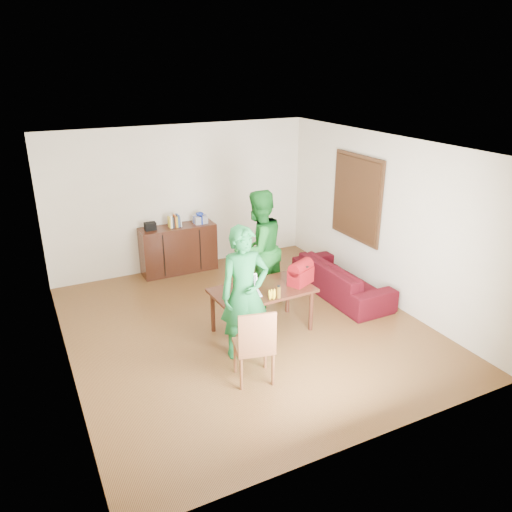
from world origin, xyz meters
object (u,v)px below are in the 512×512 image
person_near (244,293)px  laptop (249,292)px  bottle (279,292)px  table (262,294)px  person_far (259,249)px  sofa (341,279)px  red_bag (301,275)px  chair (254,359)px

person_near → laptop: size_ratio=4.85×
bottle → table: bearing=101.7°
bottle → laptop: bearing=139.4°
person_near → laptop: bearing=62.7°
laptop → bottle: laptop is taller
person_far → bottle: bearing=59.3°
person_near → sofa: 2.53m
red_bag → sofa: red_bag is taller
table → laptop: laptop is taller
chair → person_near: size_ratio=0.56×
red_bag → laptop: bearing=154.5°
person_near → bottle: (0.57, 0.10, -0.14)m
person_far → red_bag: person_far is taller
chair → laptop: 1.13m
chair → person_far: size_ratio=0.53×
table → person_near: 0.74m
chair → laptop: bearing=80.6°
chair → red_bag: bearing=50.6°
person_near → sofa: person_near is taller
chair → sofa: bearing=45.3°
laptop → person_near: bearing=-110.6°
chair → sofa: (2.42, 1.54, -0.01)m
bottle → sofa: bottle is taller
person_far → bottle: size_ratio=10.16×
person_near → sofa: (2.26, 0.95, -0.62)m
laptop → bottle: 0.43m
chair → person_far: 2.21m
laptop → red_bag: 0.85m
table → sofa: 1.86m
chair → sofa: chair is taller
table → laptop: bearing=-165.7°
bottle → sofa: bearing=26.6°
laptop → sofa: bearing=27.7°
person_far → laptop: bearing=38.4°
chair → bottle: bearing=56.5°
person_near → red_bag: 1.15m
table → bottle: size_ratio=7.82×
red_bag → bottle: bearing=-177.4°
table → sofa: bearing=13.7°
table → person_near: person_near is taller
person_near → chair: bearing=-99.2°
chair → red_bag: (1.24, 0.96, 0.52)m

